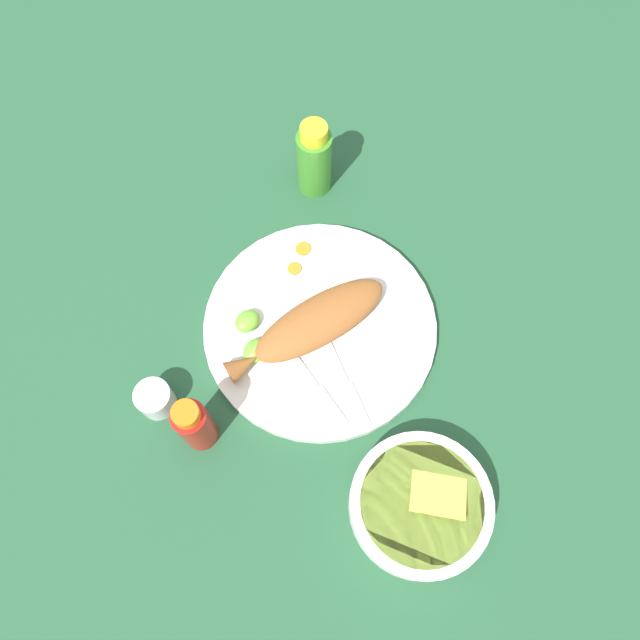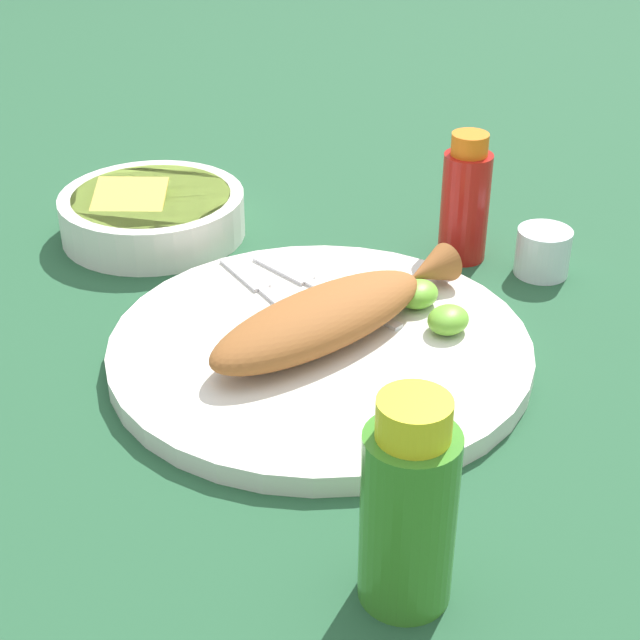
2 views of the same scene
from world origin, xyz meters
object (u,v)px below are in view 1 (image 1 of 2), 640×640
object	(u,v)px
fried_fish	(314,324)
guacamole_bowl	(420,504)
hot_sauce_bottle_red	(195,425)
hot_sauce_bottle_green	(314,159)
main_plate	(320,327)
fork_near	(343,378)
fork_far	(313,383)
salt_cup	(156,400)

from	to	relation	value
fried_fish	guacamole_bowl	size ratio (longest dim) A/B	1.42
hot_sauce_bottle_red	hot_sauce_bottle_green	distance (m)	0.46
main_plate	guacamole_bowl	bearing A→B (deg)	-108.49
fork_near	fork_far	bearing A→B (deg)	-102.27
salt_cup	guacamole_bowl	distance (m)	0.40
fork_far	hot_sauce_bottle_red	xyz separation A→B (m)	(-0.16, 0.07, 0.04)
fried_fish	hot_sauce_bottle_green	distance (m)	0.28
fork_far	hot_sauce_bottle_red	size ratio (longest dim) A/B	1.40
fork_near	guacamole_bowl	distance (m)	0.21
fork_near	hot_sauce_bottle_red	bearing A→B (deg)	-91.61
salt_cup	hot_sauce_bottle_green	bearing A→B (deg)	13.77
fork_far	hot_sauce_bottle_red	world-z (taller)	hot_sauce_bottle_red
fork_far	salt_cup	distance (m)	0.23
fork_far	hot_sauce_bottle_red	bearing A→B (deg)	-100.60
hot_sauce_bottle_green	salt_cup	world-z (taller)	hot_sauce_bottle_green
fork_near	hot_sauce_bottle_green	xyz separation A→B (m)	(0.22, 0.28, 0.05)
fried_fish	fork_near	size ratio (longest dim) A/B	1.56
salt_cup	guacamole_bowl	size ratio (longest dim) A/B	0.28
fried_fish	fork_far	distance (m)	0.09
main_plate	fried_fish	world-z (taller)	fried_fish
fried_fish	salt_cup	world-z (taller)	fried_fish
fork_far	salt_cup	xyz separation A→B (m)	(-0.18, 0.15, 0.00)
hot_sauce_bottle_green	salt_cup	size ratio (longest dim) A/B	2.72
hot_sauce_bottle_green	main_plate	bearing A→B (deg)	-133.58
guacamole_bowl	fried_fish	bearing A→B (deg)	73.70
fork_near	salt_cup	size ratio (longest dim) A/B	3.29
main_plate	hot_sauce_bottle_red	distance (m)	0.24
fried_fish	main_plate	bearing A→B (deg)	-0.00
hot_sauce_bottle_green	fork_near	bearing A→B (deg)	-128.49
fork_near	hot_sauce_bottle_red	distance (m)	0.23
hot_sauce_bottle_red	salt_cup	xyz separation A→B (m)	(-0.01, 0.08, -0.04)
fork_near	fried_fish	bearing A→B (deg)	-173.34
fork_near	hot_sauce_bottle_green	distance (m)	0.36
fried_fish	hot_sauce_bottle_green	xyz separation A→B (m)	(0.20, 0.19, 0.03)
hot_sauce_bottle_green	salt_cup	xyz separation A→B (m)	(-0.44, -0.11, -0.05)
fried_fish	hot_sauce_bottle_red	bearing A→B (deg)	-168.05
main_plate	salt_cup	size ratio (longest dim) A/B	6.70
hot_sauce_bottle_red	guacamole_bowl	bearing A→B (deg)	-63.84
salt_cup	guacamole_bowl	bearing A→B (deg)	-67.10
hot_sauce_bottle_red	guacamole_bowl	distance (m)	0.33
fried_fish	salt_cup	size ratio (longest dim) A/B	5.13
hot_sauce_bottle_red	hot_sauce_bottle_green	size ratio (longest dim) A/B	0.90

